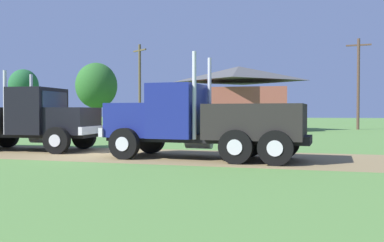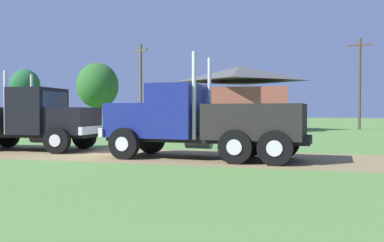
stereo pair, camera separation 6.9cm
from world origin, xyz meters
name	(u,v)px [view 2 (the right image)]	position (x,y,z in m)	size (l,w,h in m)	color
ground_plane	(103,154)	(0.00, 0.00, 0.00)	(200.00, 200.00, 0.00)	#56843C
dirt_track	(103,154)	(0.00, 0.00, 0.00)	(120.00, 5.02, 0.01)	olive
truck_foreground_white	(203,122)	(4.15, -0.48, 1.29)	(7.38, 2.95, 3.67)	black
truck_near_left	(19,121)	(-4.30, 0.55, 1.26)	(7.27, 3.08, 3.35)	black
visitor_far_side	(237,126)	(4.48, 4.95, 0.99)	(0.62, 0.43, 1.79)	#264C8C
shed_building	(240,99)	(1.79, 22.44, 2.77)	(9.26, 7.79, 5.74)	brown
utility_pole_near	(141,84)	(-8.55, 24.25, 4.47)	(1.89, 1.36, 8.43)	brown
utility_pole_far	(360,81)	(12.30, 26.29, 4.45)	(2.20, 0.36, 8.39)	#50392D
tree_left	(25,85)	(-28.10, 31.85, 5.09)	(3.79, 3.79, 7.22)	#513823
tree_mid	(98,86)	(-15.22, 27.63, 4.59)	(4.67, 4.67, 7.17)	#513823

